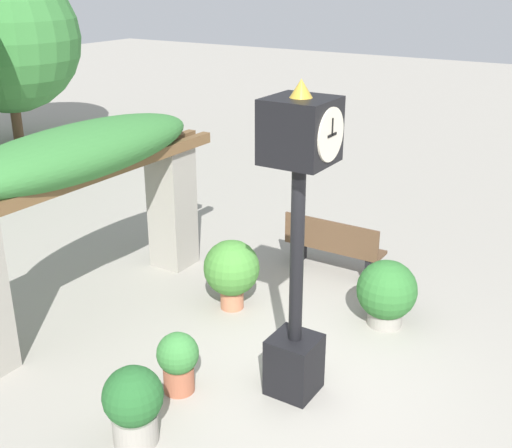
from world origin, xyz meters
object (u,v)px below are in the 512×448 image
object	(u,v)px
pedestal_clock	(298,232)
potted_plant_near_right	(387,292)
potted_plant_near_left	(178,360)
potted_plant_far_left	(232,270)
park_bench	(333,246)
potted_plant_far_right	(133,403)

from	to	relation	value
pedestal_clock	potted_plant_near_right	bearing A→B (deg)	-9.46
potted_plant_near_left	potted_plant_far_left	bearing A→B (deg)	16.70
pedestal_clock	potted_plant_near_left	xyz separation A→B (m)	(-0.69, 1.09, -1.53)
potted_plant_near_right	potted_plant_far_left	size ratio (longest dim) A/B	0.90
potted_plant_near_right	park_bench	bearing A→B (deg)	49.98
potted_plant_near_right	potted_plant_far_right	distance (m)	3.72
potted_plant_near_left	park_bench	bearing A→B (deg)	-1.82
potted_plant_near_right	park_bench	size ratio (longest dim) A/B	0.58
potted_plant_near_right	potted_plant_far_left	distance (m)	2.11
potted_plant_far_left	park_bench	xyz separation A→B (m)	(1.79, -0.69, -0.14)
potted_plant_near_left	potted_plant_near_right	size ratio (longest dim) A/B	0.79
pedestal_clock	park_bench	distance (m)	3.50
potted_plant_far_left	park_bench	size ratio (longest dim) A/B	0.64
potted_plant_near_left	potted_plant_far_right	distance (m)	0.91
park_bench	potted_plant_far_left	bearing A→B (deg)	68.92
potted_plant_far_left	potted_plant_near_left	bearing A→B (deg)	-163.30
potted_plant_near_right	potted_plant_far_left	world-z (taller)	potted_plant_far_left
potted_plant_far_left	potted_plant_far_right	distance (m)	2.90
park_bench	pedestal_clock	bearing A→B (deg)	107.86
park_bench	potted_plant_near_right	bearing A→B (deg)	139.98
potted_plant_near_left	potted_plant_near_right	distance (m)	2.97
potted_plant_near_left	potted_plant_near_right	xyz separation A→B (m)	(2.62, -1.41, 0.08)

